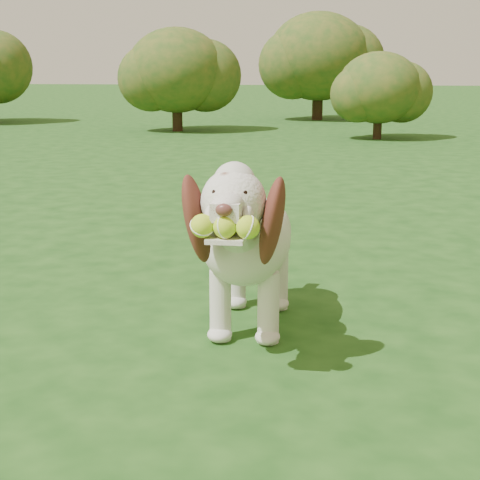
# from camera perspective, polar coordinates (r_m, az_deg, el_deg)

# --- Properties ---
(ground) EXTENTS (80.00, 80.00, 0.00)m
(ground) POSITION_cam_1_polar(r_m,az_deg,el_deg) (2.83, -12.23, -9.31)
(ground) COLOR #174012
(ground) RESTS_ON ground
(dog) EXTENTS (0.40, 1.15, 0.75)m
(dog) POSITION_cam_1_polar(r_m,az_deg,el_deg) (2.98, 0.65, 0.25)
(dog) COLOR silver
(dog) RESTS_ON ground
(shrub_b) EXTENTS (1.64, 1.64, 1.70)m
(shrub_b) POSITION_cam_1_polar(r_m,az_deg,el_deg) (12.51, -4.95, 12.98)
(shrub_b) COLOR #382314
(shrub_b) RESTS_ON ground
(shrub_i) EXTENTS (2.05, 2.05, 2.13)m
(shrub_i) POSITION_cam_1_polar(r_m,az_deg,el_deg) (15.18, 6.12, 13.97)
(shrub_i) COLOR #382314
(shrub_i) RESTS_ON ground
(shrub_c) EXTENTS (1.24, 1.24, 1.29)m
(shrub_c) POSITION_cam_1_polar(r_m,az_deg,el_deg) (11.30, 10.74, 11.53)
(shrub_c) COLOR #382314
(shrub_c) RESTS_ON ground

